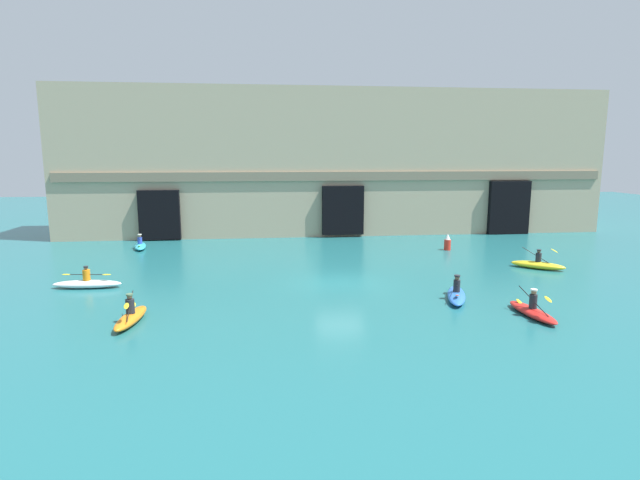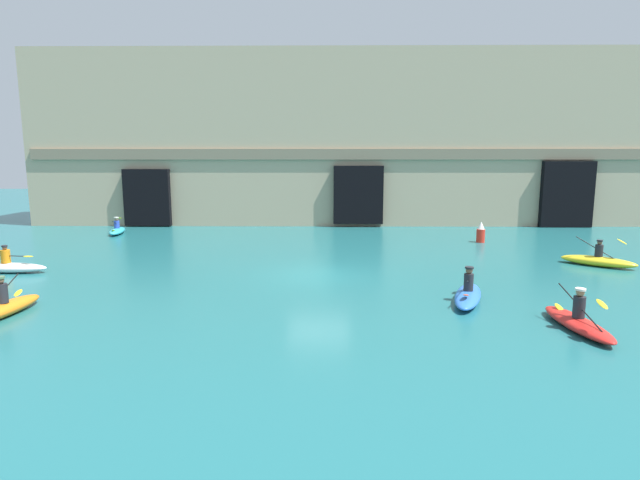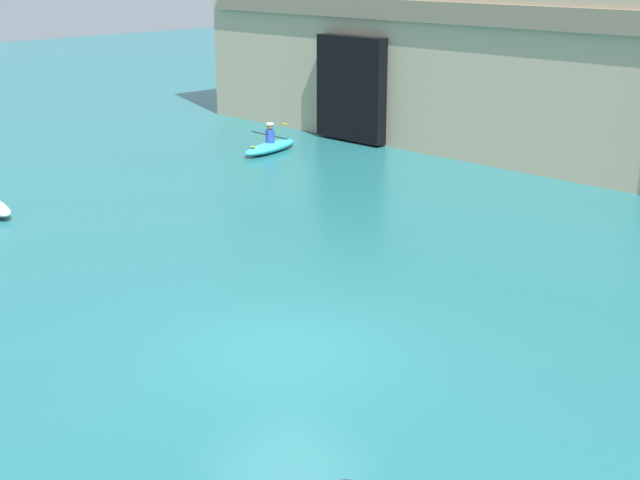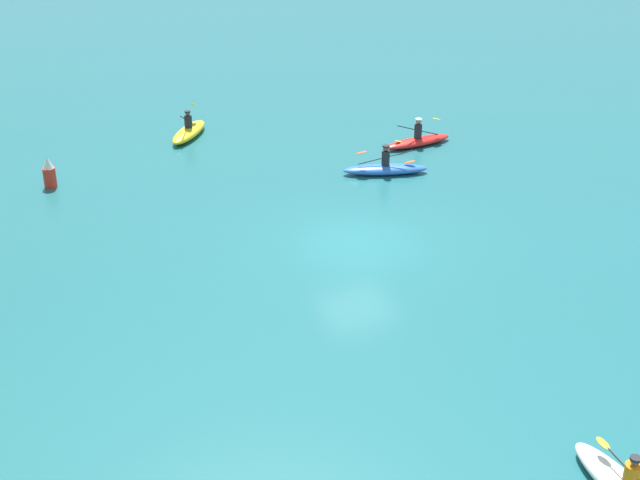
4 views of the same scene
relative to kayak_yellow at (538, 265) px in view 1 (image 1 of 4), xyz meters
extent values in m
plane|color=#1E6066|center=(-12.18, -1.91, -0.25)|extent=(120.00, 120.00, 0.00)
cube|color=tan|center=(-9.86, 16.71, 5.79)|extent=(45.61, 7.31, 12.07)
cube|color=#7C6E59|center=(-9.86, 13.00, 4.72)|extent=(44.69, 0.24, 0.72)
cube|color=black|center=(-24.27, 12.90, 1.78)|extent=(3.16, 0.70, 3.88)
cube|color=black|center=(-9.69, 12.90, 1.96)|extent=(3.40, 0.70, 3.98)
cube|color=black|center=(4.58, 12.90, 2.01)|extent=(3.52, 0.70, 4.49)
ellipsoid|color=yellow|center=(0.00, 0.00, -0.04)|extent=(2.88, 2.55, 0.43)
cylinder|color=#232328|center=(0.00, 0.00, 0.44)|extent=(0.33, 0.33, 0.52)
sphere|color=brown|center=(0.00, 0.00, 0.80)|extent=(0.20, 0.20, 0.20)
cylinder|color=#232328|center=(0.00, 0.00, 0.88)|extent=(0.25, 0.25, 0.06)
cylinder|color=black|center=(0.00, 0.00, 0.46)|extent=(1.57, 1.10, 1.04)
ellipsoid|color=yellow|center=(0.68, -0.47, 0.91)|extent=(0.44, 0.38, 0.25)
ellipsoid|color=yellow|center=(-0.68, 0.47, 0.01)|extent=(0.44, 0.38, 0.25)
ellipsoid|color=blue|center=(-7.25, -5.59, -0.07)|extent=(1.86, 3.34, 0.37)
cylinder|color=#232328|center=(-7.25, -5.59, 0.40)|extent=(0.31, 0.31, 0.56)
sphere|color=brown|center=(-7.25, -5.59, 0.79)|extent=(0.22, 0.22, 0.22)
cylinder|color=#232328|center=(-7.25, -5.59, 0.88)|extent=(0.28, 0.28, 0.06)
cylinder|color=black|center=(-7.25, -5.59, 0.43)|extent=(0.76, 2.01, 0.53)
ellipsoid|color=#D84C19|center=(-7.57, -6.48, 0.21)|extent=(0.32, 0.47, 0.15)
ellipsoid|color=#D84C19|center=(-6.93, -4.71, 0.65)|extent=(0.32, 0.47, 0.15)
ellipsoid|color=orange|center=(-21.51, -7.33, -0.04)|extent=(1.03, 3.12, 0.41)
cylinder|color=#232328|center=(-21.51, -7.33, 0.45)|extent=(0.35, 0.35, 0.57)
sphere|color=brown|center=(-21.51, -7.33, 0.84)|extent=(0.21, 0.21, 0.21)
cylinder|color=#4C6B4C|center=(-21.51, -7.33, 0.93)|extent=(0.27, 0.27, 0.06)
cylinder|color=black|center=(-21.51, -7.33, 0.48)|extent=(0.32, 2.20, 0.66)
ellipsoid|color=yellow|center=(-21.38, -8.31, 0.76)|extent=(0.23, 0.46, 0.17)
ellipsoid|color=yellow|center=(-21.64, -6.35, 0.20)|extent=(0.23, 0.46, 0.17)
ellipsoid|color=red|center=(-5.02, -8.33, -0.08)|extent=(1.02, 3.19, 0.34)
cylinder|color=#232328|center=(-5.02, -8.33, 0.39)|extent=(0.32, 0.32, 0.59)
sphere|color=#9E704C|center=(-5.02, -8.33, 0.80)|extent=(0.22, 0.22, 0.22)
cylinder|color=silver|center=(-5.02, -8.33, 0.89)|extent=(0.28, 0.28, 0.06)
cylinder|color=black|center=(-5.02, -8.33, 0.42)|extent=(0.23, 2.10, 0.77)
ellipsoid|color=yellow|center=(-5.10, -7.40, 0.09)|extent=(0.22, 0.45, 0.19)
ellipsoid|color=yellow|center=(-4.94, -9.26, 0.75)|extent=(0.22, 0.45, 0.19)
ellipsoid|color=#33B2C6|center=(-25.03, 9.35, -0.07)|extent=(1.39, 2.98, 0.36)
cylinder|color=#2D47B7|center=(-25.03, 9.35, 0.34)|extent=(0.32, 0.32, 0.46)
sphere|color=#9E704C|center=(-25.03, 9.35, 0.68)|extent=(0.23, 0.23, 0.23)
cylinder|color=silver|center=(-25.03, 9.35, 0.78)|extent=(0.28, 0.28, 0.06)
cylinder|color=black|center=(-25.03, 9.35, 0.36)|extent=(0.39, 2.06, 0.66)
ellipsoid|color=yellow|center=(-25.19, 10.26, 0.64)|extent=(0.25, 0.46, 0.17)
ellipsoid|color=yellow|center=(-24.88, 8.44, 0.09)|extent=(0.25, 0.46, 0.17)
ellipsoid|color=white|center=(-25.10, -1.53, -0.05)|extent=(3.45, 0.97, 0.40)
cylinder|color=orange|center=(-25.10, -1.53, 0.42)|extent=(0.36, 0.36, 0.54)
sphere|color=brown|center=(-25.10, -1.53, 0.78)|extent=(0.18, 0.18, 0.18)
cylinder|color=#232328|center=(-25.10, -1.53, 0.85)|extent=(0.23, 0.23, 0.06)
cylinder|color=black|center=(-25.10, -1.53, 0.45)|extent=(2.27, 0.31, 0.04)
ellipsoid|color=yellow|center=(-24.09, -1.65, 0.45)|extent=(0.46, 0.23, 0.05)
ellipsoid|color=yellow|center=(-26.12, -1.40, 0.45)|extent=(0.46, 0.23, 0.05)
cylinder|color=red|center=(-3.20, 6.32, 0.13)|extent=(0.47, 0.47, 0.75)
cone|color=white|center=(-3.20, 6.32, 0.71)|extent=(0.40, 0.40, 0.43)
camera|label=1|loc=(-16.13, -27.26, 6.41)|focal=28.00mm
camera|label=2|loc=(-11.93, -21.50, 4.35)|focal=28.00mm
camera|label=3|loc=(-1.35, -11.96, 6.61)|focal=50.00mm
camera|label=4|loc=(-35.17, 10.01, 12.54)|focal=50.00mm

